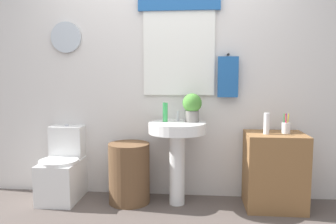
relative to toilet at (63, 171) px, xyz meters
The scene contains 10 objects.
back_wall 1.45m from the toilet, 14.83° to the left, with size 4.40×0.18×2.60m.
toilet is the anchor object (origin of this frame).
laundry_hamper 0.69m from the toilet, ahead, with size 0.40×0.40×0.59m, color brown.
pedestal_sink 1.21m from the toilet, ahead, with size 0.55×0.55×0.80m.
faucet 1.30m from the toilet, ahead, with size 0.03×0.03×0.10m, color silver.
wooden_cabinet 2.09m from the toilet, ahead, with size 0.54×0.44×0.71m, color olive.
soap_bottle 1.21m from the toilet, ahead, with size 0.05×0.05×0.19m, color green.
potted_plant 1.47m from the toilet, ahead, with size 0.19×0.19×0.28m.
lotion_bottle 2.06m from the toilet, ahead, with size 0.05×0.05×0.20m, color white.
toothbrush_cup 2.23m from the toilet, ahead, with size 0.08×0.08×0.19m.
Camera 1 is at (0.36, -2.27, 1.26)m, focal length 35.42 mm.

